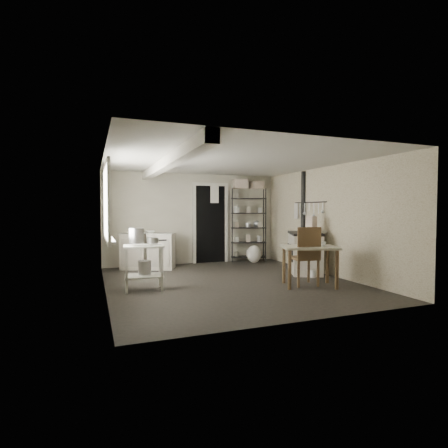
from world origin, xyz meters
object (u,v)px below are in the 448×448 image
object	(u,v)px
stove	(305,253)
flour_sack	(254,254)
chair	(304,259)
stockpot	(136,236)
shelf_rack	(248,226)
base_cabinets	(148,249)
work_table	(309,265)
prep_table	(144,267)

from	to	relation	value
stove	flour_sack	world-z (taller)	stove
chair	stockpot	bearing A→B (deg)	175.51
chair	stove	bearing A→B (deg)	64.09
chair	shelf_rack	bearing A→B (deg)	93.42
base_cabinets	flour_sack	xyz separation A→B (m)	(2.71, -0.08, -0.22)
stockpot	stove	distance (m)	3.71
chair	flour_sack	size ratio (longest dim) A/B	2.38
shelf_rack	work_table	world-z (taller)	shelf_rack
prep_table	base_cabinets	distance (m)	2.19
prep_table	work_table	world-z (taller)	prep_table
stockpot	flour_sack	distance (m)	3.88
base_cabinets	chair	bearing A→B (deg)	-26.65
shelf_rack	stove	size ratio (longest dim) A/B	1.72
stockpot	work_table	distance (m)	3.11
base_cabinets	shelf_rack	xyz separation A→B (m)	(2.68, 0.22, 0.49)
base_cabinets	shelf_rack	world-z (taller)	shelf_rack
shelf_rack	work_table	size ratio (longest dim) A/B	2.03
stove	chair	world-z (taller)	chair
stockpot	flour_sack	bearing A→B (deg)	32.39
stove	stockpot	bearing A→B (deg)	-149.10
prep_table	shelf_rack	bearing A→B (deg)	37.65
stockpot	shelf_rack	world-z (taller)	shelf_rack
stockpot	chair	xyz separation A→B (m)	(2.92, -0.68, -0.45)
work_table	prep_table	bearing A→B (deg)	164.63
work_table	shelf_rack	bearing A→B (deg)	85.63
prep_table	base_cabinets	xyz separation A→B (m)	(0.40, 2.15, 0.06)
prep_table	shelf_rack	size ratio (longest dim) A/B	0.40
base_cabinets	chair	distance (m)	3.69
chair	flour_sack	xyz separation A→B (m)	(0.30, 2.72, -0.25)
stockpot	base_cabinets	world-z (taller)	stockpot
prep_table	work_table	bearing A→B (deg)	-15.37
base_cabinets	prep_table	bearing A→B (deg)	-77.67
work_table	chair	distance (m)	0.17
work_table	flour_sack	size ratio (longest dim) A/B	2.11
flour_sack	base_cabinets	bearing A→B (deg)	178.25
base_cabinets	flour_sack	world-z (taller)	base_cabinets
flour_sack	work_table	bearing A→B (deg)	-95.43
work_table	flour_sack	bearing A→B (deg)	84.57
shelf_rack	flour_sack	bearing A→B (deg)	-66.68
base_cabinets	shelf_rack	bearing A→B (deg)	27.42
stove	base_cabinets	bearing A→B (deg)	175.87
prep_table	stove	distance (m)	3.56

